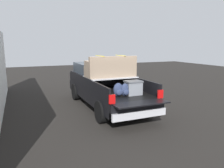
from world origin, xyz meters
TOP-DOWN VIEW (x-y plane):
  - ground_plane at (0.00, 0.00)m, footprint 40.00×40.00m
  - pickup_truck at (0.35, -0.00)m, footprint 6.05×2.06m

SIDE VIEW (x-z plane):
  - ground_plane at x=0.00m, z-range 0.00..0.00m
  - pickup_truck at x=0.35m, z-range -0.18..2.05m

